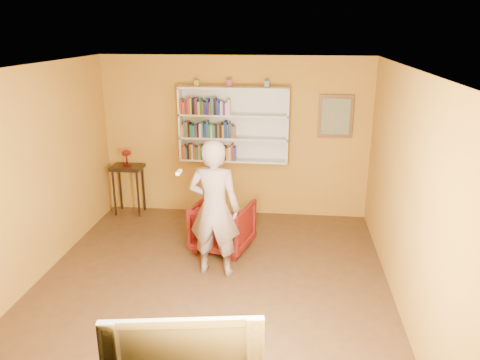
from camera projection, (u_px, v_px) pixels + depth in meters
name	position (u px, v px, depth m)	size (l,w,h in m)	color
room_shell	(210.00, 211.00, 5.64)	(5.30, 5.80, 2.88)	#442B16
bookshelf	(234.00, 124.00, 7.73)	(1.80, 0.29, 1.23)	silver
books_row_lower	(209.00, 152.00, 7.82)	(0.90, 0.19, 0.27)	brown
books_row_middle	(208.00, 130.00, 7.71)	(0.89, 0.19, 0.27)	orange
books_row_upper	(205.00, 107.00, 7.59)	(0.81, 0.18, 0.27)	brown
ornament_left	(197.00, 83.00, 7.53)	(0.07, 0.07, 0.10)	olive
ornament_centre	(229.00, 83.00, 7.47)	(0.08, 0.08, 0.12)	#8B2E43
ornament_right	(267.00, 84.00, 7.41)	(0.07, 0.07, 0.10)	slate
framed_painting	(336.00, 116.00, 7.56)	(0.55, 0.05, 0.70)	#563818
console_table	(128.00, 174.00, 8.05)	(0.53, 0.40, 0.86)	black
ruby_lustre	(126.00, 155.00, 7.94)	(0.17, 0.17, 0.28)	maroon
armchair	(223.00, 226.00, 6.84)	(0.77, 0.80, 0.72)	#4D0507
person	(214.00, 209.00, 5.98)	(0.67, 0.44, 1.83)	#7B655A
game_remote	(179.00, 172.00, 5.46)	(0.04, 0.15, 0.04)	white
television	(184.00, 349.00, 3.57)	(1.20, 0.16, 0.69)	black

